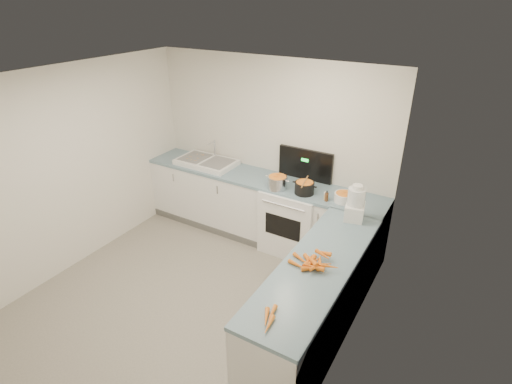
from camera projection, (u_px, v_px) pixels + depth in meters
The scene contains 19 objects.
floor at pixel (185, 305), 4.58m from camera, with size 3.50×4.00×0.00m, color gray, non-canonical shape.
ceiling at pixel (162, 84), 3.45m from camera, with size 3.50×4.00×0.00m, color silver, non-canonical shape.
wall_back at pixel (270, 149), 5.55m from camera, with size 3.50×2.50×0.00m, color silver, non-canonical shape.
wall_left at pixel (64, 174), 4.81m from camera, with size 4.00×2.50×0.00m, color silver, non-canonical shape.
wall_right at pixel (341, 263), 3.22m from camera, with size 4.00×2.50×0.00m, color silver, non-canonical shape.
counter_back at pixel (259, 207), 5.67m from camera, with size 3.50×0.62×0.94m.
counter_right at pixel (315, 302), 3.94m from camera, with size 0.62×2.20×0.94m.
stove at pixel (294, 217), 5.41m from camera, with size 0.76×0.65×1.36m.
sink at pixel (207, 162), 5.85m from camera, with size 0.86×0.52×0.31m.
steel_pot at pixel (277, 183), 5.12m from camera, with size 0.26×0.26×0.19m, color silver.
black_pot at pixel (304, 189), 5.00m from camera, with size 0.24×0.24×0.17m, color black.
wooden_spoon at pixel (305, 182), 4.95m from camera, with size 0.01×0.01×0.35m, color #AD7A47.
mixing_bowl at pixel (344, 197), 4.81m from camera, with size 0.24×0.24×0.11m, color white.
extract_bottle at pixel (327, 197), 4.82m from camera, with size 0.04×0.04×0.11m, color #593319.
spice_jar at pixel (326, 197), 4.85m from camera, with size 0.05×0.05×0.08m, color #E5B266.
food_processor at pixel (355, 205), 4.39m from camera, with size 0.25×0.28×0.42m.
carrot_pile at pixel (313, 262), 3.69m from camera, with size 0.47×0.34×0.09m.
peeled_carrots at pixel (269, 318), 3.08m from camera, with size 0.15×0.30×0.04m.
peelings at pixel (196, 157), 5.94m from camera, with size 0.22×0.30×0.01m.
Camera 1 is at (2.49, -2.60, 3.21)m, focal length 28.00 mm.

